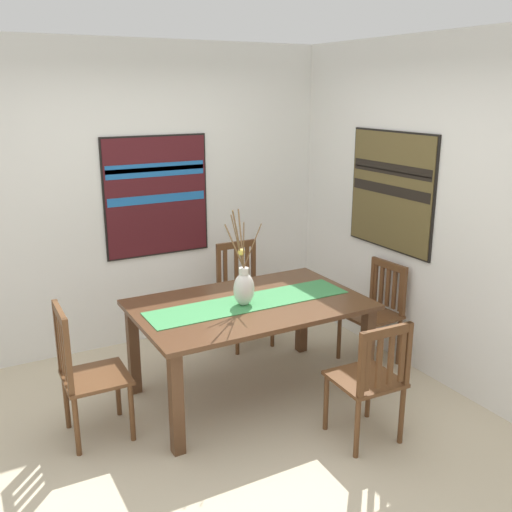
# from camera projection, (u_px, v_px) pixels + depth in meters

# --- Properties ---
(ground_plane) EXTENTS (6.40, 6.40, 0.03)m
(ground_plane) POSITION_uv_depth(u_px,v_px,m) (232.00, 435.00, 4.01)
(ground_plane) COLOR beige
(wall_back) EXTENTS (6.40, 0.12, 2.70)m
(wall_back) POSITION_uv_depth(u_px,v_px,m) (138.00, 197.00, 5.19)
(wall_back) COLOR silver
(wall_back) RESTS_ON ground_plane
(wall_side) EXTENTS (0.12, 6.40, 2.70)m
(wall_side) POSITION_uv_depth(u_px,v_px,m) (444.00, 215.00, 4.49)
(wall_side) COLOR silver
(wall_side) RESTS_ON ground_plane
(dining_table) EXTENTS (1.70, 1.06, 0.75)m
(dining_table) POSITION_uv_depth(u_px,v_px,m) (249.00, 315.00, 4.34)
(dining_table) COLOR #51331E
(dining_table) RESTS_ON ground_plane
(table_runner) EXTENTS (1.57, 0.36, 0.01)m
(table_runner) POSITION_uv_depth(u_px,v_px,m) (249.00, 302.00, 4.31)
(table_runner) COLOR #388447
(table_runner) RESTS_ON dining_table
(centerpiece_vase) EXTENTS (0.29, 0.31, 0.74)m
(centerpiece_vase) POSITION_uv_depth(u_px,v_px,m) (244.00, 286.00, 4.22)
(centerpiece_vase) COLOR silver
(centerpiece_vase) RESTS_ON dining_table
(chair_0) EXTENTS (0.44, 0.44, 0.87)m
(chair_0) POSITION_uv_depth(u_px,v_px,m) (370.00, 379.00, 3.79)
(chair_0) COLOR brown
(chair_0) RESTS_ON ground_plane
(chair_1) EXTENTS (0.45, 0.45, 0.87)m
(chair_1) POSITION_uv_depth(u_px,v_px,m) (376.00, 310.00, 4.96)
(chair_1) COLOR brown
(chair_1) RESTS_ON ground_plane
(chair_2) EXTENTS (0.42, 0.42, 0.94)m
(chair_2) POSITION_uv_depth(u_px,v_px,m) (243.00, 293.00, 5.34)
(chair_2) COLOR brown
(chair_2) RESTS_ON ground_plane
(chair_3) EXTENTS (0.43, 0.43, 0.95)m
(chair_3) POSITION_uv_depth(u_px,v_px,m) (86.00, 372.00, 3.83)
(chair_3) COLOR brown
(chair_3) RESTS_ON ground_plane
(painting_on_back_wall) EXTENTS (0.97, 0.05, 1.08)m
(painting_on_back_wall) POSITION_uv_depth(u_px,v_px,m) (156.00, 196.00, 5.20)
(painting_on_back_wall) COLOR black
(painting_on_side_wall) EXTENTS (0.05, 1.00, 1.00)m
(painting_on_side_wall) POSITION_uv_depth(u_px,v_px,m) (391.00, 191.00, 4.88)
(painting_on_side_wall) COLOR black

